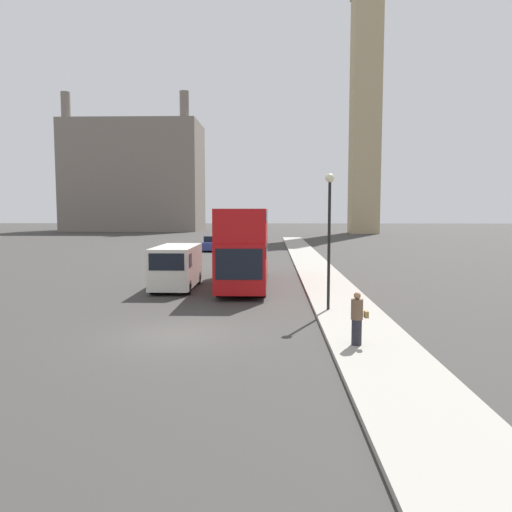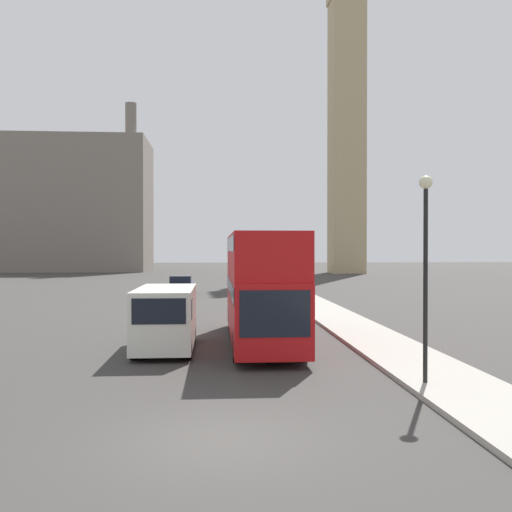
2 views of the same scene
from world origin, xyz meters
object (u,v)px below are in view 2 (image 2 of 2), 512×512
at_px(red_double_decker_bus, 261,283).
at_px(parked_sedan, 181,286).
at_px(white_van, 166,317).
at_px(street_lamp, 426,246).
at_px(clock_tower, 347,69).

bearing_deg(red_double_decker_bus, parked_sedan, 100.88).
xyz_separation_m(red_double_decker_bus, parked_sedan, (-4.67, 24.33, -1.71)).
relative_size(white_van, parked_sedan, 1.22).
xyz_separation_m(street_lamp, parked_sedan, (-8.51, 31.89, -3.11)).
bearing_deg(clock_tower, white_van, -108.36).
bearing_deg(red_double_decker_bus, street_lamp, -63.11).
distance_m(red_double_decker_bus, street_lamp, 8.59).
bearing_deg(street_lamp, parked_sedan, 104.94).
distance_m(clock_tower, red_double_decker_bus, 74.49).
distance_m(clock_tower, street_lamp, 79.94).
bearing_deg(clock_tower, parked_sedan, -119.38).
bearing_deg(street_lamp, white_van, 140.59).
height_order(clock_tower, red_double_decker_bus, clock_tower).
distance_m(white_van, parked_sedan, 25.78).
xyz_separation_m(clock_tower, white_van, (-22.29, -67.18, -30.78)).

